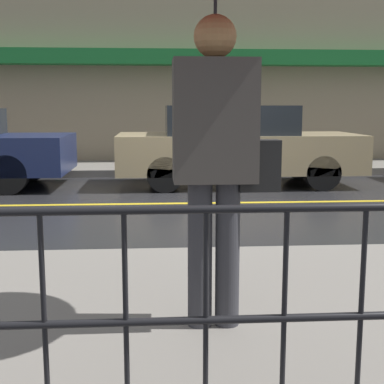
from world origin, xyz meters
name	(u,v)px	position (x,y,z in m)	size (l,w,h in m)	color
ground_plane	(192,203)	(0.00, 0.00, 0.00)	(80.00, 80.00, 0.00)	#262628
sidewalk_near	(239,314)	(0.00, -4.59, 0.07)	(28.00, 2.93, 0.15)	slate
sidewalk_far	(180,168)	(0.00, 4.14, 0.07)	(28.00, 2.04, 0.15)	slate
lane_marking	(192,203)	(0.00, 0.00, 0.00)	(25.20, 0.12, 0.01)	gold
building_storefront	(177,34)	(0.00, 5.28, 3.17)	(28.00, 0.85, 6.41)	gray
railing_foreground	(285,280)	(0.00, -5.81, 0.72)	(12.00, 0.04, 0.90)	black
pedestrian	(216,22)	(-0.21, -4.92, 1.92)	(1.11, 1.11, 2.25)	#333338
car_tan	(236,145)	(0.93, 1.88, 0.75)	(4.44, 1.78, 1.48)	tan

